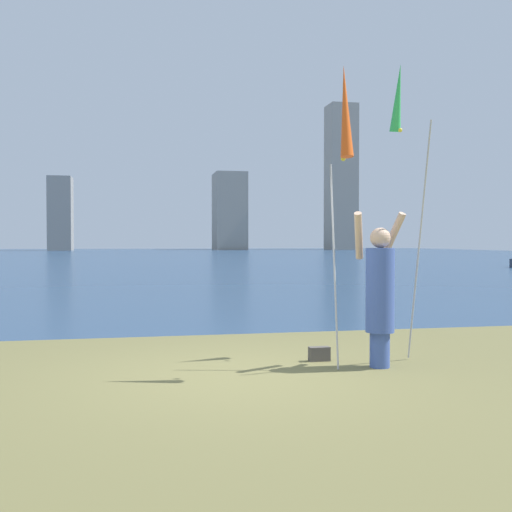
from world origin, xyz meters
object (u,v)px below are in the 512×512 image
person (380,291)px  bag (319,354)px  kite_flag_left (345,119)px  kite_flag_right (399,108)px

person → bag: (-0.65, 0.54, -0.90)m
person → kite_flag_left: 2.25m
kite_flag_right → bag: size_ratio=14.48×
kite_flag_right → bag: kite_flag_right is taller
kite_flag_left → bag: (-0.06, 0.83, -3.05)m
kite_flag_left → kite_flag_right: kite_flag_right is taller
bag → kite_flag_right: bearing=9.0°
person → kite_flag_right: (0.59, 0.74, 2.55)m
kite_flag_left → kite_flag_right: size_ratio=0.92×
kite_flag_left → bag: bearing=94.0°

